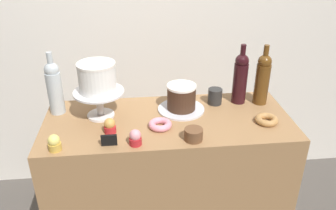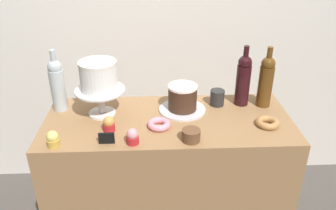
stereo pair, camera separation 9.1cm
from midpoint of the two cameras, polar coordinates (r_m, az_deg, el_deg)
back_wall at (r=2.39m, az=0.16°, el=15.14°), size 6.00×0.05×2.60m
display_counter at (r=2.01m, az=1.33°, el=-14.25°), size 1.24×0.53×0.95m
cake_stand_pedestal at (r=1.75m, az=-9.64°, el=1.25°), size 0.25×0.25×0.14m
white_layer_cake at (r=1.70m, az=-9.94°, el=4.78°), size 0.18×0.18×0.15m
silver_serving_platter at (r=1.81m, az=3.81°, el=-0.76°), size 0.24×0.24×0.01m
chocolate_round_cake at (r=1.78m, az=3.88°, el=1.27°), size 0.15×0.15×0.13m
wine_bottle_clear at (r=1.83m, az=-16.48°, el=3.32°), size 0.08×0.08×0.33m
wine_bottle_dark_red at (r=1.87m, az=13.71°, el=4.15°), size 0.08×0.08×0.33m
wine_bottle_amber at (r=1.88m, az=17.22°, el=3.87°), size 0.08×0.08×0.33m
cupcake_strawberry at (r=1.53m, az=-4.21°, el=-5.26°), size 0.06×0.06×0.07m
cupcake_lemon at (r=1.57m, az=-16.95°, el=-5.46°), size 0.06×0.06×0.07m
cupcake_caramel at (r=1.63m, az=-8.19°, el=-3.20°), size 0.06×0.06×0.07m
donut_pink at (r=1.65m, az=0.10°, el=-3.23°), size 0.11×0.11×0.03m
donut_maple at (r=1.74m, az=17.58°, el=-2.83°), size 0.11×0.11×0.03m
cookie_stack at (r=1.55m, az=5.52°, el=-5.03°), size 0.08×0.08×0.06m
price_sign_chalkboard at (r=1.55m, az=-8.47°, el=-5.48°), size 0.07×0.01×0.05m
coffee_cup_ceramic at (r=1.87m, az=9.51°, el=1.19°), size 0.08×0.08×0.09m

